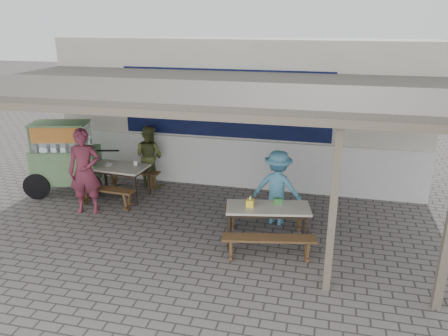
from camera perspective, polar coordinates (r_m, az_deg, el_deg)
name	(u,v)px	position (r m, az deg, el deg)	size (l,w,h in m)	color
ground	(197,243)	(8.23, -3.49, -9.77)	(60.00, 60.00, 0.00)	#5F5956
back_wall	(238,113)	(10.91, 1.84, 7.21)	(9.00, 1.28, 3.50)	beige
warung_roof	(210,89)	(8.16, -1.90, 10.26)	(9.00, 4.21, 2.81)	#524C46
table_left	(119,170)	(10.26, -13.60, -0.21)	(1.33, 0.85, 0.75)	beige
bench_left_street	(105,193)	(9.89, -15.27, -3.17)	(1.39, 0.38, 0.45)	brown
bench_left_wall	(133,175)	(10.86, -11.80, -0.86)	(1.39, 0.38, 0.45)	brown
table_right	(268,211)	(7.93, 5.76, -5.58)	(1.59, 0.91, 0.75)	beige
bench_right_street	(269,243)	(7.56, 5.91, -9.70)	(1.62, 0.58, 0.45)	brown
bench_right_wall	(266,213)	(8.60, 5.49, -5.93)	(1.62, 0.58, 0.45)	brown
vendor_cart	(65,155)	(10.80, -20.11, 1.57)	(2.02, 1.21, 1.71)	#6E9B67
patron_street_side	(85,171)	(9.59, -17.73, -0.42)	(0.67, 0.44, 1.83)	maroon
patron_wall_side	(149,156)	(10.82, -9.74, 1.55)	(0.74, 0.57, 1.51)	#4E562A
patron_right_table	(278,188)	(8.75, 7.02, -2.56)	(0.98, 0.57, 1.52)	#4D91B4
tissue_box	(250,203)	(7.86, 3.43, -4.58)	(0.13, 0.13, 0.13)	yellow
donation_box	(278,201)	(8.03, 7.03, -4.29)	(0.15, 0.10, 0.10)	#387E38
condiment_jar	(136,163)	(10.21, -11.47, 0.64)	(0.09, 0.09, 0.10)	white
condiment_bowl	(109,165)	(10.33, -14.79, 0.42)	(0.18, 0.18, 0.04)	white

